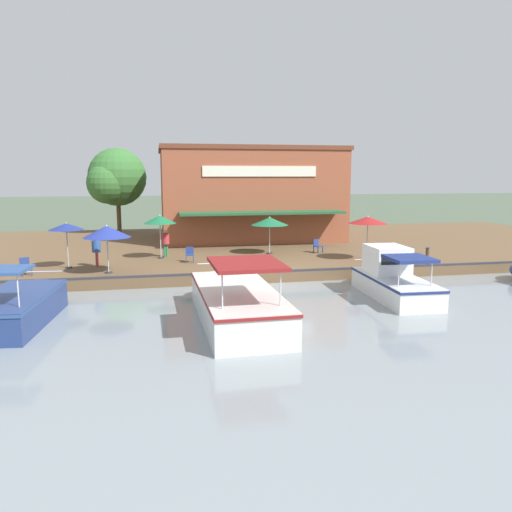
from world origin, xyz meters
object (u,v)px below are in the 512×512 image
Objects in this scene: mooring_post at (427,256)px; tree_upstream_bank at (115,179)px; patio_umbrella_mid_patio_left at (368,220)px; patio_umbrella_mid_patio_right at (160,220)px; person_near_entrance at (165,240)px; cafe_chair_mid_patio at (25,265)px; motorboat_far_downstream at (389,278)px; patio_umbrella_by_entrance at (270,221)px; waterfront_restaurant at (249,193)px; patio_umbrella_near_quay_edge at (107,232)px; patio_umbrella_far_corner at (66,227)px; cafe_chair_beside_entrance at (317,245)px; cafe_chair_far_corner_seat at (190,254)px; person_mid_patio at (96,248)px; motorboat_second_along at (21,304)px; motorboat_mid_row at (234,298)px; tree_behind_restaurant at (207,179)px.

tree_upstream_bank reaches higher than mooring_post.
mooring_post is at bearing 44.98° from patio_umbrella_mid_patio_left.
patio_umbrella_mid_patio_right is at bearing -110.30° from mooring_post.
patio_umbrella_mid_patio_right reaches higher than person_near_entrance.
motorboat_far_downstream is (5.13, 16.39, -0.25)m from cafe_chair_mid_patio.
patio_umbrella_by_entrance is at bearing -122.43° from patio_umbrella_mid_patio_left.
waterfront_restaurant is 15.65m from mooring_post.
person_near_entrance reaches higher than cafe_chair_mid_patio.
patio_umbrella_near_quay_edge is 4.20m from cafe_chair_mid_patio.
patio_umbrella_far_corner is 16.30m from patio_umbrella_mid_patio_left.
waterfront_restaurant is 8.15m from patio_umbrella_by_entrance.
waterfront_restaurant is 5.55× the size of patio_umbrella_near_quay_edge.
cafe_chair_beside_entrance is at bearing 42.99° from tree_upstream_bank.
cafe_chair_mid_patio is 0.88× the size of mooring_post.
patio_umbrella_near_quay_edge is 4.99m from cafe_chair_far_corner_seat.
person_near_entrance reaches higher than cafe_chair_far_corner_seat.
patio_umbrella_far_corner reaches higher than mooring_post.
patio_umbrella_by_entrance is 5.89m from patio_umbrella_mid_patio_left.
person_mid_patio is (2.06, -3.33, -1.25)m from patio_umbrella_mid_patio_right.
patio_umbrella_mid_patio_left is 3.83m from mooring_post.
cafe_chair_far_corner_seat is (-2.04, 8.02, 0.00)m from cafe_chair_mid_patio.
cafe_chair_far_corner_seat is (-2.30, 4.14, -1.58)m from patio_umbrella_near_quay_edge.
waterfront_restaurant is 15.55× the size of cafe_chair_beside_entrance.
waterfront_restaurant reaches higher than motorboat_far_downstream.
patio_umbrella_by_entrance is at bearing -94.67° from cafe_chair_beside_entrance.
tree_upstream_bank reaches higher than cafe_chair_beside_entrance.
patio_umbrella_near_quay_edge is at bearing 21.31° from person_mid_patio.
motorboat_second_along is at bearing -28.11° from person_near_entrance.
mooring_post is at bearing 85.98° from cafe_chair_mid_patio.
person_mid_patio is (-1.66, 3.13, 0.52)m from cafe_chair_mid_patio.
person_near_entrance is 0.19× the size of motorboat_mid_row.
motorboat_second_along is at bearing -3.36° from patio_umbrella_far_corner.
person_mid_patio is (0.38, -4.88, 0.52)m from cafe_chair_far_corner_seat.
cafe_chair_mid_patio is 0.53× the size of person_near_entrance.
mooring_post is at bearing 67.75° from person_near_entrance.
person_mid_patio is at bearing 117.87° from cafe_chair_mid_patio.
patio_umbrella_by_entrance is 2.68× the size of cafe_chair_far_corner_seat.
patio_umbrella_near_quay_edge is 0.38× the size of motorboat_second_along.
patio_umbrella_far_corner reaches higher than patio_umbrella_by_entrance.
cafe_chair_beside_entrance is at bearing 102.98° from cafe_chair_far_corner_seat.
patio_umbrella_mid_patio_right is 1.01× the size of patio_umbrella_mid_patio_left.
patio_umbrella_by_entrance is 0.35× the size of tree_behind_restaurant.
cafe_chair_mid_patio is (4.13, -13.03, -1.52)m from patio_umbrella_by_entrance.
motorboat_mid_row is at bearing -19.34° from patio_umbrella_by_entrance.
person_near_entrance is 11.59m from motorboat_mid_row.
patio_umbrella_far_corner is 6.54m from cafe_chair_far_corner_seat.
patio_umbrella_by_entrance is at bearing 104.01° from person_mid_patio.
patio_umbrella_by_entrance is at bearing 36.17° from tree_upstream_bank.
motorboat_mid_row is at bearing 51.61° from cafe_chair_mid_patio.
patio_umbrella_mid_patio_left is 0.40× the size of motorboat_second_along.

